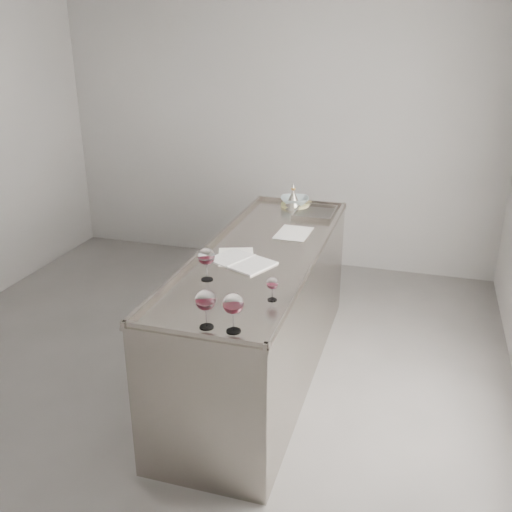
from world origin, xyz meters
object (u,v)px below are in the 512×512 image
(counter, at_px, (262,314))
(wine_funnel, at_px, (293,200))
(wine_glass_small, at_px, (272,284))
(wine_glass_left, at_px, (206,257))
(notebook, at_px, (242,261))
(ceramic_bowl, at_px, (295,201))
(wine_glass_middle, at_px, (206,301))
(wine_glass_right, at_px, (233,305))

(counter, relative_size, wine_funnel, 11.36)
(wine_glass_small, bearing_deg, counter, 110.51)
(counter, relative_size, wine_glass_left, 12.14)
(notebook, bearing_deg, counter, 96.69)
(counter, relative_size, ceramic_bowl, 10.28)
(wine_glass_middle, xyz_separation_m, wine_funnel, (-0.06, 2.11, -0.08))
(wine_glass_left, relative_size, wine_glass_right, 0.97)
(wine_glass_right, relative_size, ceramic_bowl, 0.87)
(wine_glass_right, bearing_deg, wine_glass_left, 122.88)
(counter, height_order, wine_glass_left, wine_glass_left)
(counter, relative_size, wine_glass_right, 11.83)
(wine_glass_small, distance_m, wine_funnel, 1.74)
(counter, bearing_deg, notebook, -107.54)
(ceramic_bowl, height_order, wine_funnel, wine_funnel)
(wine_glass_middle, bearing_deg, wine_glass_small, 59.32)
(counter, distance_m, wine_glass_small, 0.93)
(wine_glass_middle, bearing_deg, wine_glass_left, 111.10)
(wine_glass_small, bearing_deg, wine_glass_right, -102.96)
(counter, xyz_separation_m, wine_glass_right, (0.17, -1.08, 0.61))
(wine_glass_right, relative_size, wine_funnel, 0.96)
(counter, xyz_separation_m, wine_glass_small, (0.26, -0.69, 0.56))
(ceramic_bowl, distance_m, wine_funnel, 0.06)
(counter, xyz_separation_m, wine_funnel, (-0.03, 1.02, 0.53))
(ceramic_bowl, bearing_deg, wine_glass_middle, -88.50)
(ceramic_bowl, xyz_separation_m, wine_funnel, (-0.00, -0.05, 0.02))
(wine_glass_left, relative_size, wine_glass_small, 1.49)
(notebook, height_order, wine_funnel, wine_funnel)
(ceramic_bowl, bearing_deg, wine_funnel, -92.75)
(wine_funnel, bearing_deg, ceramic_bowl, 87.25)
(wine_glass_middle, relative_size, wine_glass_small, 1.51)
(counter, distance_m, ceramic_bowl, 1.20)
(counter, relative_size, wine_glass_small, 18.11)
(wine_glass_middle, relative_size, ceramic_bowl, 0.86)
(notebook, distance_m, ceramic_bowl, 1.30)
(counter, bearing_deg, wine_glass_middle, -88.54)
(wine_glass_middle, xyz_separation_m, notebook, (-0.10, 0.86, -0.14))
(wine_glass_left, bearing_deg, wine_funnel, 84.51)
(wine_glass_middle, bearing_deg, ceramic_bowl, 91.50)
(wine_glass_left, relative_size, notebook, 0.43)
(counter, distance_m, notebook, 0.53)
(wine_glass_right, distance_m, wine_glass_small, 0.40)
(wine_glass_right, bearing_deg, counter, 98.89)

